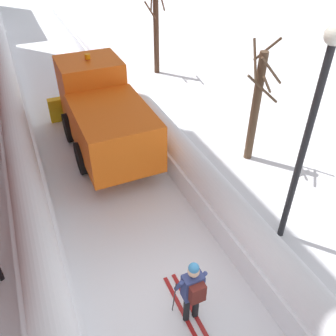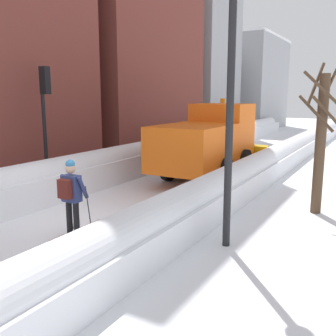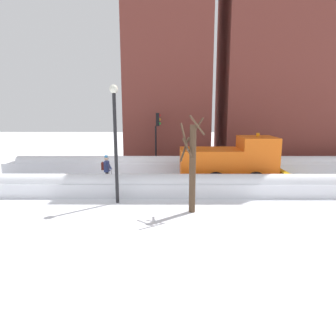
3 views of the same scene
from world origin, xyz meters
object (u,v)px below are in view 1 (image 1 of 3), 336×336
Objects in this scene: plow_truck at (103,112)px; bare_tree_near at (256,105)px; bare_tree_mid at (156,32)px; street_lamp at (310,123)px; skier at (192,290)px.

bare_tree_near is at bearing -30.98° from plow_truck.
bare_tree_mid is at bearing 89.25° from bare_tree_near.
plow_truck is at bearing -126.56° from bare_tree_mid.
bare_tree_near is (1.31, 3.49, -1.42)m from street_lamp.
bare_tree_near reaches higher than bare_tree_mid.
plow_truck is 5.25m from bare_tree_near.
street_lamp is at bearing -62.92° from plow_truck.
skier is at bearing -135.00° from bare_tree_near.
plow_truck is at bearing 117.08° from street_lamp.
skier is at bearing -160.60° from street_lamp.
skier is 0.44× the size of bare_tree_mid.
skier is (-0.21, -7.36, -0.48)m from plow_truck.
street_lamp is 1.31× the size of bare_tree_near.
bare_tree_near is (4.68, 4.68, 1.07)m from skier.
bare_tree_near is at bearing 45.00° from skier.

